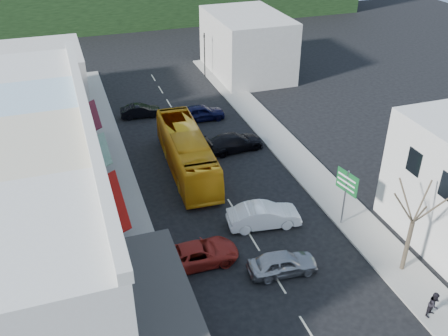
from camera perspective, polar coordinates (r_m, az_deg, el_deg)
ground at (r=33.33m, az=3.36°, el=-8.27°), size 120.00×120.00×0.00m
sidewalk_left at (r=39.86m, az=-12.16°, el=-1.62°), size 3.00×52.00×0.15m
sidewalk_right at (r=43.51m, az=7.68°, el=1.77°), size 3.00×52.00×0.15m
shopfront_row at (r=33.54m, az=-20.07°, el=-1.70°), size 8.25×30.00×8.00m
distant_block_left at (r=53.95m, az=-19.91°, el=9.47°), size 8.00×10.00×6.00m
distant_block_right at (r=60.43m, az=2.62°, el=13.93°), size 8.00×12.00×7.00m
bus at (r=40.09m, az=-4.27°, el=1.71°), size 3.00×11.70×3.10m
car_silver at (r=30.71m, az=6.71°, el=-10.78°), size 4.53×2.15×1.40m
car_white at (r=34.26m, az=4.56°, el=-5.60°), size 4.59×2.34×1.40m
car_red at (r=31.22m, az=-2.93°, el=-9.75°), size 4.61×1.93×1.40m
car_black_near at (r=43.38m, az=1.19°, el=2.91°), size 4.65×2.25×1.40m
car_navy_mid at (r=48.93m, az=-2.60°, el=6.26°), size 4.45×1.93×1.40m
car_black_far at (r=50.20m, az=-9.53°, el=6.51°), size 4.53×2.15×1.40m
pedestrian_left at (r=31.72m, az=-11.71°, el=-9.01°), size 0.41×0.61×1.70m
pedestrian_right at (r=29.97m, az=22.92°, el=-14.09°), size 0.80×0.64×1.70m
direction_sign at (r=34.38m, az=13.63°, el=-3.40°), size 1.00×2.02×4.29m
street_tree at (r=30.80m, az=20.75°, el=-5.85°), size 3.26×3.26×7.22m
traffic_signal at (r=59.51m, az=-2.24°, el=12.76°), size 0.84×1.20×5.20m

